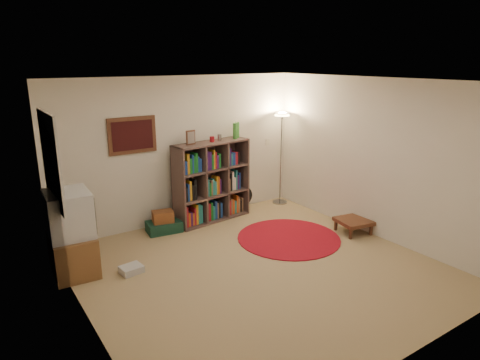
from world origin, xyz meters
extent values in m
cube|color=#9D845C|center=(0.00, 0.00, -0.01)|extent=(4.50, 4.50, 0.02)
cube|color=white|center=(0.00, 0.00, 2.51)|extent=(4.50, 4.50, 0.02)
cube|color=silver|center=(0.00, 2.26, 1.25)|extent=(4.50, 0.02, 2.50)
cube|color=silver|center=(0.00, -2.26, 1.25)|extent=(4.50, 0.02, 2.50)
cube|color=silver|center=(-2.26, 0.00, 1.25)|extent=(0.02, 4.50, 2.50)
cube|color=silver|center=(2.26, 0.00, 1.25)|extent=(0.02, 4.50, 2.50)
cube|color=#482719|center=(-0.85, 2.23, 1.60)|extent=(0.78, 0.04, 0.58)
cube|color=#410D0F|center=(-0.85, 2.21, 1.60)|extent=(0.66, 0.01, 0.46)
cube|color=white|center=(-2.23, 1.30, 1.55)|extent=(0.03, 1.00, 1.20)
cube|color=beige|center=(1.85, 2.24, 1.20)|extent=(0.08, 0.01, 0.12)
cube|color=brown|center=(0.42, 1.96, 0.02)|extent=(1.44, 0.56, 0.03)
cube|color=brown|center=(0.42, 1.96, 1.39)|extent=(1.44, 0.56, 0.03)
cube|color=brown|center=(-0.26, 1.88, 0.70)|extent=(0.08, 0.40, 1.40)
cube|color=brown|center=(1.11, 2.04, 0.70)|extent=(0.08, 0.40, 1.40)
cube|color=brown|center=(0.40, 2.15, 0.70)|extent=(1.39, 0.18, 1.40)
cube|color=brown|center=(0.19, 1.93, 0.70)|extent=(0.07, 0.38, 1.34)
cube|color=brown|center=(0.66, 1.99, 0.70)|extent=(0.07, 0.38, 1.34)
cube|color=brown|center=(0.42, 1.96, 0.47)|extent=(1.37, 0.53, 0.03)
cube|color=brown|center=(0.42, 1.96, 0.93)|extent=(1.37, 0.53, 0.03)
cube|color=orange|center=(-0.22, 1.85, 0.19)|extent=(0.06, 0.16, 0.30)
cube|color=maroon|center=(-0.17, 1.85, 0.21)|extent=(0.06, 0.16, 0.36)
cube|color=#B94C17|center=(-0.13, 1.86, 0.16)|extent=(0.06, 0.16, 0.24)
cube|color=#3E175C|center=(-0.08, 1.86, 0.16)|extent=(0.06, 0.16, 0.24)
cube|color=#B94C17|center=(-0.05, 1.87, 0.15)|extent=(0.05, 0.16, 0.22)
cube|color=maroon|center=(-0.01, 1.87, 0.18)|extent=(0.05, 0.16, 0.30)
cube|color=orange|center=(0.03, 1.87, 0.21)|extent=(0.06, 0.16, 0.35)
cube|color=teal|center=(0.07, 1.88, 0.21)|extent=(0.06, 0.16, 0.36)
cube|color=teal|center=(0.12, 1.88, 0.20)|extent=(0.06, 0.16, 0.33)
cube|color=#3E175C|center=(-0.21, 1.85, 0.60)|extent=(0.06, 0.16, 0.23)
cube|color=black|center=(-0.17, 1.85, 0.61)|extent=(0.06, 0.16, 0.25)
cube|color=navy|center=(-0.13, 1.86, 0.63)|extent=(0.05, 0.16, 0.29)
cube|color=orange|center=(-0.09, 1.86, 0.65)|extent=(0.06, 0.16, 0.34)
cube|color=black|center=(-0.04, 1.87, 0.62)|extent=(0.06, 0.16, 0.26)
cube|color=black|center=(0.01, 1.87, 0.66)|extent=(0.06, 0.16, 0.35)
cube|color=#177324|center=(-0.21, 1.85, 1.08)|extent=(0.06, 0.16, 0.28)
cube|color=navy|center=(-0.16, 1.85, 1.05)|extent=(0.07, 0.16, 0.23)
cube|color=orange|center=(-0.11, 1.86, 1.11)|extent=(0.06, 0.16, 0.35)
cube|color=#177324|center=(-0.07, 1.86, 1.07)|extent=(0.06, 0.16, 0.26)
cube|color=navy|center=(-0.03, 1.87, 1.10)|extent=(0.04, 0.16, 0.32)
cube|color=#177324|center=(0.00, 1.87, 1.08)|extent=(0.05, 0.16, 0.29)
cube|color=#177324|center=(0.05, 1.88, 1.11)|extent=(0.06, 0.16, 0.34)
cube|color=navy|center=(0.09, 1.88, 1.08)|extent=(0.04, 0.16, 0.28)
cube|color=navy|center=(0.12, 1.88, 1.06)|extent=(0.06, 0.16, 0.23)
cube|color=maroon|center=(0.25, 1.90, 0.21)|extent=(0.06, 0.16, 0.34)
cube|color=maroon|center=(0.29, 1.90, 0.19)|extent=(0.06, 0.16, 0.31)
cube|color=#177324|center=(0.34, 1.91, 0.20)|extent=(0.06, 0.16, 0.32)
cube|color=teal|center=(0.38, 1.91, 0.16)|extent=(0.06, 0.16, 0.24)
cube|color=navy|center=(0.43, 1.92, 0.20)|extent=(0.06, 0.16, 0.32)
cube|color=#7F6245|center=(0.47, 1.92, 0.18)|extent=(0.04, 0.16, 0.29)
cube|color=black|center=(0.50, 1.93, 0.20)|extent=(0.05, 0.16, 0.32)
cube|color=navy|center=(0.55, 1.93, 0.17)|extent=(0.06, 0.16, 0.27)
cube|color=#3E175C|center=(0.24, 1.90, 0.61)|extent=(0.05, 0.16, 0.24)
cube|color=teal|center=(0.28, 1.90, 0.63)|extent=(0.05, 0.16, 0.29)
cube|color=#177324|center=(0.31, 1.91, 0.60)|extent=(0.05, 0.16, 0.23)
cube|color=#7F6245|center=(0.35, 1.91, 0.62)|extent=(0.05, 0.16, 0.27)
cube|color=teal|center=(0.38, 1.91, 0.63)|extent=(0.04, 0.16, 0.29)
cube|color=teal|center=(0.42, 1.92, 0.61)|extent=(0.07, 0.16, 0.24)
cube|color=orange|center=(0.46, 1.92, 0.64)|extent=(0.05, 0.16, 0.32)
cube|color=#B94C17|center=(0.50, 1.93, 0.64)|extent=(0.05, 0.16, 0.31)
cube|color=#3E175C|center=(0.53, 1.93, 0.61)|extent=(0.05, 0.16, 0.25)
cube|color=teal|center=(0.24, 1.90, 1.06)|extent=(0.04, 0.16, 0.24)
cube|color=#3E175C|center=(0.28, 1.90, 1.10)|extent=(0.06, 0.16, 0.33)
cube|color=#3E175C|center=(0.33, 1.91, 1.10)|extent=(0.06, 0.16, 0.32)
cube|color=#177324|center=(0.37, 1.91, 1.07)|extent=(0.06, 0.16, 0.26)
cube|color=orange|center=(0.41, 1.92, 1.11)|extent=(0.04, 0.16, 0.34)
cube|color=maroon|center=(0.44, 1.92, 1.09)|extent=(0.05, 0.16, 0.30)
cube|color=#3E175C|center=(0.48, 1.93, 1.06)|extent=(0.05, 0.16, 0.24)
cube|color=#177324|center=(0.52, 1.93, 1.07)|extent=(0.06, 0.16, 0.26)
cube|color=#3E175C|center=(0.71, 1.95, 0.21)|extent=(0.05, 0.16, 0.34)
cube|color=maroon|center=(0.75, 1.96, 0.17)|extent=(0.05, 0.16, 0.26)
cube|color=#7F6245|center=(0.78, 1.96, 0.19)|extent=(0.05, 0.16, 0.30)
cube|color=#B94C17|center=(0.82, 1.96, 0.17)|extent=(0.06, 0.16, 0.27)
cube|color=teal|center=(0.87, 1.97, 0.15)|extent=(0.06, 0.16, 0.24)
cube|color=#B94C17|center=(0.91, 1.97, 0.20)|extent=(0.05, 0.16, 0.33)
cube|color=#7F6245|center=(0.95, 1.98, 0.18)|extent=(0.06, 0.16, 0.28)
cube|color=black|center=(1.00, 1.98, 0.15)|extent=(0.05, 0.16, 0.22)
cube|color=#7F6245|center=(1.03, 1.99, 0.16)|extent=(0.05, 0.16, 0.26)
cube|color=#3E175C|center=(0.71, 1.95, 0.60)|extent=(0.05, 0.16, 0.23)
cube|color=#7F6245|center=(0.74, 1.95, 0.60)|extent=(0.04, 0.16, 0.23)
cube|color=black|center=(0.77, 1.96, 0.65)|extent=(0.05, 0.16, 0.32)
cube|color=silver|center=(0.81, 1.96, 0.66)|extent=(0.06, 0.16, 0.34)
cube|color=silver|center=(0.86, 1.97, 0.60)|extent=(0.06, 0.16, 0.23)
cube|color=teal|center=(0.90, 1.97, 0.67)|extent=(0.05, 0.16, 0.36)
cube|color=#3E175C|center=(0.93, 1.98, 0.62)|extent=(0.05, 0.16, 0.26)
cube|color=navy|center=(0.97, 1.98, 0.64)|extent=(0.05, 0.16, 0.30)
cube|color=teal|center=(0.72, 1.95, 1.11)|extent=(0.07, 0.16, 0.35)
cube|color=#3E175C|center=(0.76, 1.96, 1.10)|extent=(0.05, 0.16, 0.32)
cube|color=teal|center=(0.79, 1.96, 1.05)|extent=(0.04, 0.16, 0.22)
cube|color=navy|center=(0.82, 1.96, 1.06)|extent=(0.05, 0.16, 0.24)
cube|color=navy|center=(0.85, 1.97, 1.05)|extent=(0.05, 0.16, 0.23)
cube|color=maroon|center=(0.90, 1.97, 1.06)|extent=(0.07, 0.16, 0.24)
cube|color=black|center=(0.94, 1.98, 1.06)|extent=(0.06, 0.16, 0.23)
cube|color=#482719|center=(0.02, 1.93, 1.52)|extent=(0.17, 0.04, 0.24)
cube|color=gray|center=(0.03, 1.92, 1.52)|extent=(0.13, 0.02, 0.19)
cylinder|color=maroon|center=(0.44, 1.96, 1.45)|extent=(0.09, 0.09, 0.09)
cylinder|color=#99989C|center=(0.60, 1.98, 1.46)|extent=(0.08, 0.08, 0.11)
cylinder|color=#3B8834|center=(0.93, 1.98, 1.54)|extent=(0.09, 0.09, 0.28)
cylinder|color=#3B8834|center=(1.02, 2.06, 1.54)|extent=(0.09, 0.09, 0.28)
cylinder|color=#99989C|center=(2.00, 2.00, 0.01)|extent=(0.37, 0.37, 0.03)
cylinder|color=#99989C|center=(2.00, 2.00, 0.87)|extent=(0.03, 0.03, 1.67)
cone|color=#99989C|center=(2.00, 2.00, 1.73)|extent=(0.44, 0.44, 0.13)
cylinder|color=#FFD88C|center=(2.00, 2.00, 1.74)|extent=(0.36, 0.36, 0.02)
cylinder|color=black|center=(1.24, 2.19, 0.02)|extent=(0.19, 0.19, 0.03)
cylinder|color=black|center=(1.24, 2.19, 0.11)|extent=(0.04, 0.04, 0.15)
cylinder|color=black|center=(1.24, 2.17, 0.23)|extent=(0.36, 0.08, 0.36)
cube|color=brown|center=(-2.10, 1.30, 0.27)|extent=(0.58, 0.80, 0.54)
cube|color=silver|center=(-2.10, 1.30, 0.83)|extent=(0.57, 0.67, 0.59)
cube|color=black|center=(-1.83, 1.28, 0.83)|extent=(0.05, 0.56, 0.49)
cube|color=black|center=(-1.82, 1.28, 0.83)|extent=(0.04, 0.49, 0.43)
cube|color=silver|center=(-1.48, 0.86, 0.05)|extent=(0.30, 0.26, 0.09)
cube|color=#123325|center=(-0.53, 1.91, 0.09)|extent=(0.60, 0.43, 0.18)
cube|color=brown|center=(-0.55, 1.90, 0.27)|extent=(0.37, 0.30, 0.19)
cube|color=black|center=(-0.07, 2.21, 0.12)|extent=(0.39, 0.34, 0.24)
cylinder|color=maroon|center=(1.00, 0.55, 0.01)|extent=(1.63, 1.63, 0.01)
cube|color=#482719|center=(2.04, 0.14, 0.20)|extent=(0.58, 0.58, 0.06)
cube|color=#482719|center=(1.80, -0.02, 0.09)|extent=(0.05, 0.05, 0.18)
cube|color=#482719|center=(2.20, -0.09, 0.09)|extent=(0.05, 0.05, 0.18)
cube|color=#482719|center=(1.88, 0.37, 0.09)|extent=(0.05, 0.05, 0.18)
cube|color=#482719|center=(2.27, 0.30, 0.09)|extent=(0.05, 0.05, 0.18)
camera|label=1|loc=(-3.17, -4.25, 2.76)|focal=32.00mm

